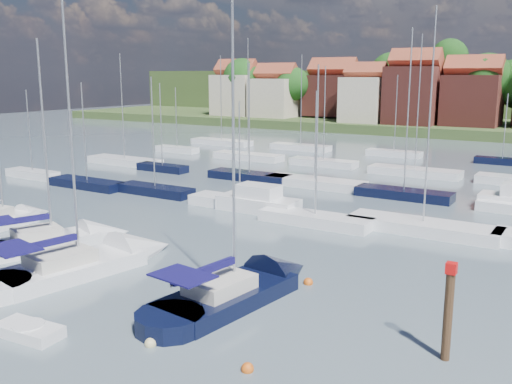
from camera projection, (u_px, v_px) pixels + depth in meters
The scene contains 12 objects.
ground at pixel (397, 180), 61.48m from camera, with size 260.00×260.00×0.00m, color #465360.
sailboat_left at pixel (63, 241), 37.82m from camera, with size 6.47×10.97×14.55m.
sailboat_centre at pixel (97, 262), 33.63m from camera, with size 5.73×13.32×17.47m.
sailboat_navy at pixel (247, 289), 29.49m from camera, with size 4.75×12.45×16.78m.
sailboat_far at pixel (9, 221), 43.10m from camera, with size 2.97×8.76×11.54m.
tender at pixel (29, 331), 24.87m from camera, with size 3.18×1.67×0.66m.
timber_piling at pixel (447, 335), 22.68m from camera, with size 0.40×0.40×6.33m.
buoy_c at pixel (20, 278), 32.06m from camera, with size 0.44×0.44×0.44m, color #D85914.
buoy_d at pixel (151, 346), 24.04m from camera, with size 0.50×0.50×0.50m, color beige.
buoy_e at pixel (308, 284), 31.09m from camera, with size 0.52×0.52×0.52m, color #D85914.
buoy_f at pixel (247, 371), 22.00m from camera, with size 0.50×0.50×0.50m, color #D85914.
marina_field at pixel (400, 185), 56.37m from camera, with size 79.62×41.41×15.93m.
Camera 1 is at (18.85, -19.42, 11.26)m, focal length 40.00 mm.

